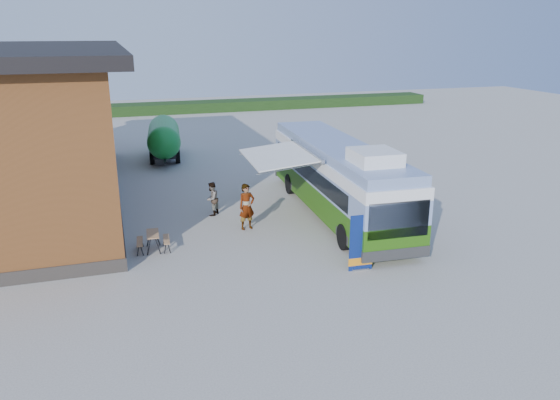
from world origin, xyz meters
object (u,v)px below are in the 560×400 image
object	(u,v)px
picnic_table	(153,237)
slurry_tanker	(164,137)
person_a	(247,207)
banner	(361,248)
bus	(338,176)
person_b	(212,199)

from	to	relation	value
picnic_table	slurry_tanker	xyz separation A→B (m)	(2.12, 15.67, 0.95)
picnic_table	person_a	size ratio (longest dim) A/B	0.65
banner	person_a	xyz separation A→B (m)	(-2.84, 5.32, 0.15)
bus	person_b	world-z (taller)	bus
person_b	slurry_tanker	xyz separation A→B (m)	(-0.86, 12.20, 0.70)
person_a	person_b	world-z (taller)	person_a
banner	slurry_tanker	xyz separation A→B (m)	(-4.80, 19.77, 0.62)
picnic_table	person_a	distance (m)	4.28
person_b	banner	bearing A→B (deg)	65.17
bus	slurry_tanker	world-z (taller)	bus
banner	person_b	size ratio (longest dim) A/B	1.33
banner	bus	bearing A→B (deg)	77.53
person_b	bus	bearing A→B (deg)	111.74
person_b	slurry_tanker	distance (m)	12.25
person_a	bus	bearing A→B (deg)	-4.96
slurry_tanker	banner	bearing A→B (deg)	-70.47
banner	person_b	distance (m)	8.53
bus	person_b	bearing A→B (deg)	166.78
bus	person_a	distance (m)	4.59
slurry_tanker	person_a	bearing A→B (deg)	-76.40
banner	slurry_tanker	size ratio (longest dim) A/B	0.30
bus	banner	world-z (taller)	bus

